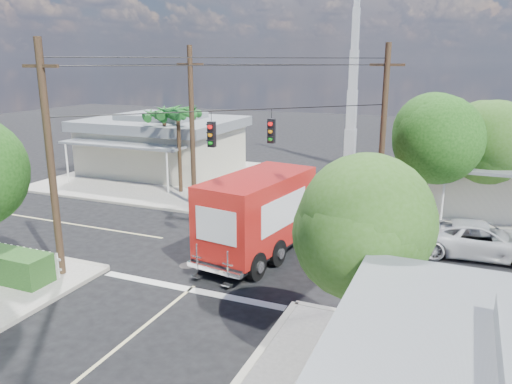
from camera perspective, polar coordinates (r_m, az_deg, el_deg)
The scene contains 16 objects.
ground at distance 22.40m, azimuth -2.00°, elevation -6.66°, with size 120.00×120.00×0.00m, color black.
sidewalk_ne at distance 30.93m, azimuth 25.84°, elevation -1.95°, with size 14.12×14.12×0.14m.
sidewalk_nw at distance 36.61m, azimuth -10.36°, elevation 1.72°, with size 14.12×14.12×0.14m.
road_markings at distance 21.17m, azimuth -3.69°, elevation -7.98°, with size 32.00×32.00×0.01m.
building_nw at distance 38.11m, azimuth -10.63°, elevation 5.51°, with size 10.80×10.20×4.30m.
radio_tower at distance 39.86m, azimuth 10.97°, elevation 10.85°, with size 0.80×0.80×17.00m.
tree_ne_front at distance 25.93m, azimuth 19.23°, elevation 6.39°, with size 4.21×4.14×6.66m.
tree_ne_back at distance 28.16m, azimuth 24.75°, elevation 5.26°, with size 3.77×3.66×5.82m.
tree_se at distance 12.50m, azimuth 13.33°, elevation -4.96°, with size 3.67×3.54×5.62m.
palm_nw_front at distance 31.19m, azimuth -8.92°, elevation 8.82°, with size 3.01×3.08×5.59m.
palm_nw_back at distance 33.55m, azimuth -10.48°, elevation 8.52°, with size 3.01×3.08×5.19m.
utility_poles at distance 23.25m, azimuth -4.00°, elevation 6.06°, with size 12.00×10.68×9.00m.
picket_fence at distance 22.56m, azimuth -26.89°, elevation -6.32°, with size 5.94×0.06×1.00m.
vending_boxes at distance 26.30m, azimuth 16.86°, elevation -2.44°, with size 1.90×0.50×1.10m.
delivery_truck at distance 21.69m, azimuth 1.21°, elevation -2.30°, with size 3.71×8.51×3.57m.
parked_car at distance 23.54m, azimuth 24.31°, elevation -5.00°, with size 2.48×5.37×1.49m, color silver.
Camera 1 is at (8.80, -18.90, 8.17)m, focal length 35.00 mm.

